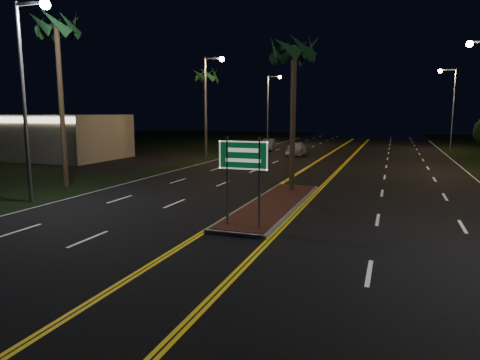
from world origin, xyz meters
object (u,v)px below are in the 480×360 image
at_px(median_island, 274,204).
at_px(commercial_building, 41,136).
at_px(streetlight_right_far, 450,99).
at_px(palm_left_near, 56,28).
at_px(car_far, 268,144).
at_px(car_near, 296,148).
at_px(streetlight_left_mid, 209,96).
at_px(palm_median, 294,50).
at_px(highway_sign, 243,164).
at_px(streetlight_left_near, 29,79).
at_px(streetlight_left_far, 271,101).
at_px(palm_left_far, 205,76).

bearing_deg(median_island, commercial_building, 153.45).
height_order(commercial_building, streetlight_right_far, streetlight_right_far).
xyz_separation_m(palm_left_near, car_far, (4.19, 27.08, -7.95)).
height_order(car_near, car_far, car_near).
xyz_separation_m(streetlight_left_mid, palm_median, (10.61, -13.50, 1.62)).
relative_size(median_island, highway_sign, 3.20).
xyz_separation_m(streetlight_left_near, palm_median, (10.61, 6.50, 1.62)).
xyz_separation_m(streetlight_left_far, palm_left_far, (-2.19, -16.00, 2.09)).
bearing_deg(streetlight_left_mid, palm_left_far, 118.67).
height_order(median_island, commercial_building, commercial_building).
bearing_deg(streetlight_left_mid, streetlight_right_far, 40.30).
bearing_deg(streetlight_left_mid, palm_median, -51.83).
xyz_separation_m(commercial_building, palm_left_near, (13.50, -11.99, 6.68)).
height_order(streetlight_right_far, palm_median, streetlight_right_far).
bearing_deg(palm_median, streetlight_left_near, -148.51).
height_order(commercial_building, streetlight_left_mid, streetlight_left_mid).
xyz_separation_m(highway_sign, streetlight_right_far, (10.61, 39.20, 3.25)).
bearing_deg(streetlight_left_far, highway_sign, -75.56).
relative_size(commercial_building, streetlight_left_far, 1.67).
relative_size(median_island, palm_left_far, 1.16).
xyz_separation_m(streetlight_right_far, car_far, (-18.93, -6.92, -4.93)).
distance_m(streetlight_left_far, streetlight_right_far, 21.32).
bearing_deg(streetlight_left_far, palm_median, -72.42).
bearing_deg(palm_median, streetlight_left_far, 107.58).
distance_m(car_near, car_far, 6.41).
bearing_deg(streetlight_left_far, commercial_building, -122.65).
bearing_deg(streetlight_left_far, streetlight_left_mid, -90.00).
bearing_deg(streetlight_right_far, car_far, -159.91).
relative_size(commercial_building, palm_left_near, 1.53).
distance_m(palm_left_near, car_far, 28.53).
xyz_separation_m(highway_sign, car_far, (-8.31, 32.28, -1.67)).
xyz_separation_m(highway_sign, palm_left_far, (-12.80, 25.20, 5.34)).
height_order(streetlight_left_near, streetlight_left_mid, same).
bearing_deg(commercial_building, highway_sign, -33.48).
bearing_deg(median_island, palm_left_near, 175.43).
xyz_separation_m(streetlight_left_mid, car_near, (6.55, 6.27, -4.90)).
height_order(streetlight_left_mid, streetlight_right_far, same).
distance_m(streetlight_left_mid, car_near, 10.31).
distance_m(palm_median, palm_left_far, 21.69).
height_order(commercial_building, palm_left_near, palm_left_near).
relative_size(streetlight_left_mid, palm_left_far, 1.02).
bearing_deg(median_island, streetlight_right_far, 73.13).
bearing_deg(commercial_building, streetlight_left_mid, 14.61).
distance_m(median_island, streetlight_right_far, 37.00).
xyz_separation_m(highway_sign, streetlight_left_mid, (-10.61, 21.20, 3.25)).
bearing_deg(commercial_building, streetlight_right_far, 31.01).
relative_size(commercial_building, car_near, 3.29).
distance_m(streetlight_left_near, streetlight_right_far, 43.53).
distance_m(palm_median, palm_left_near, 12.82).
bearing_deg(palm_left_far, median_island, -58.64).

